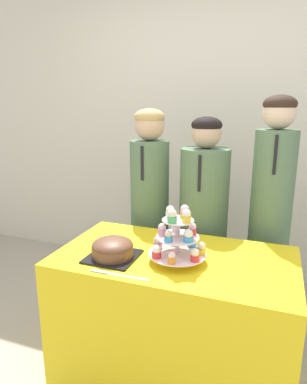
% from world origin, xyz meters
% --- Properties ---
extents(wall_back, '(9.00, 0.06, 2.70)m').
position_xyz_m(wall_back, '(0.00, 1.77, 1.35)').
color(wall_back, beige).
rests_on(wall_back, ground_plane).
extents(table, '(1.21, 0.67, 0.76)m').
position_xyz_m(table, '(0.00, 0.33, 0.38)').
color(table, yellow).
rests_on(table, ground_plane).
extents(round_cake, '(0.24, 0.24, 0.10)m').
position_xyz_m(round_cake, '(-0.29, 0.20, 0.81)').
color(round_cake, black).
rests_on(round_cake, table).
extents(cake_knife, '(0.29, 0.03, 0.01)m').
position_xyz_m(cake_knife, '(-0.22, 0.04, 0.76)').
color(cake_knife, silver).
rests_on(cake_knife, table).
extents(cupcake_stand, '(0.29, 0.29, 0.28)m').
position_xyz_m(cupcake_stand, '(0.03, 0.28, 0.88)').
color(cupcake_stand, silver).
rests_on(cupcake_stand, table).
extents(student_0, '(0.26, 0.27, 1.48)m').
position_xyz_m(student_0, '(-0.35, 0.90, 0.73)').
color(student_0, '#567556').
rests_on(student_0, ground_plane).
extents(student_1, '(0.32, 0.32, 1.43)m').
position_xyz_m(student_1, '(0.03, 0.90, 0.68)').
color(student_1, '#567556').
rests_on(student_1, ground_plane).
extents(student_2, '(0.25, 0.25, 1.56)m').
position_xyz_m(student_2, '(0.44, 0.90, 0.77)').
color(student_2, '#567556').
rests_on(student_2, ground_plane).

